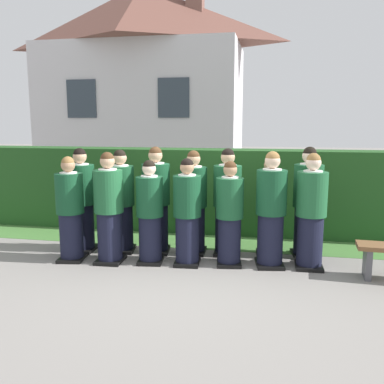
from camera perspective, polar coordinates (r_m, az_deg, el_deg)
ground_plane at (r=6.44m, az=-0.44°, el=-9.64°), size 60.00×60.00×0.00m
student_front_row_0 at (r=6.67m, az=-16.17°, el=-2.54°), size 0.43×0.51×1.60m
student_front_row_1 at (r=6.43m, az=-11.19°, el=-2.45°), size 0.44×0.53×1.67m
student_front_row_2 at (r=6.33m, az=-5.73°, el=-3.04°), size 0.41×0.49×1.56m
student_front_row_3 at (r=6.22m, az=-0.66°, el=-3.07°), size 0.41×0.48×1.59m
student_front_row_4 at (r=6.22m, az=5.11°, el=-3.27°), size 0.41×0.49×1.55m
student_front_row_5 at (r=6.23m, az=10.64°, el=-2.71°), size 0.46×0.54×1.70m
student_front_row_6 at (r=6.30m, az=15.82°, el=-2.87°), size 0.44×0.53×1.68m
student_rear_row_0 at (r=7.10m, az=-14.71°, el=-1.37°), size 0.44×0.54×1.69m
student_rear_row_1 at (r=6.93m, az=-9.58°, el=-1.54°), size 0.46×0.53×1.67m
student_rear_row_2 at (r=6.81m, az=-4.89°, el=-1.42°), size 0.46×0.54×1.72m
student_rear_row_3 at (r=6.74m, az=0.20°, el=-1.75°), size 0.43×0.49×1.67m
student_rear_row_4 at (r=6.71m, az=4.79°, el=-1.68°), size 0.44×0.54×1.70m
student_rear_row_5 at (r=6.70m, az=10.42°, el=-2.34°), size 0.41×0.48×1.58m
student_rear_row_6 at (r=6.80m, az=15.36°, el=-1.70°), size 0.47×0.55×1.74m
hedge at (r=8.13m, az=2.29°, el=0.20°), size 11.40×0.70×1.59m
school_building_main at (r=14.06m, az=-6.57°, el=14.07°), size 6.52×3.44×6.31m
lawn_strip at (r=7.53m, az=1.32°, el=-6.73°), size 11.40×0.90×0.01m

